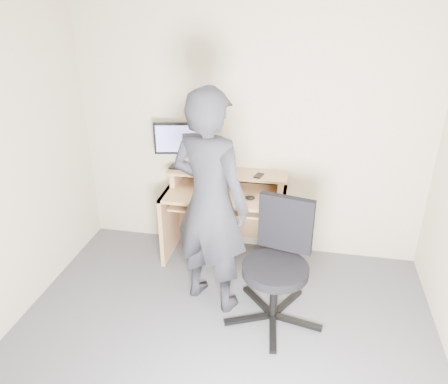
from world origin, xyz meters
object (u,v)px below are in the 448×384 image
(monitor, at_px, (179,141))
(person, at_px, (210,203))
(desk, at_px, (226,207))
(office_chair, at_px, (279,259))

(monitor, xyz_separation_m, person, (0.50, -0.85, -0.22))
(desk, bearing_deg, office_chair, -54.78)
(desk, distance_m, office_chair, 1.05)
(monitor, relative_size, office_chair, 0.48)
(monitor, distance_m, office_chair, 1.58)
(office_chair, bearing_deg, monitor, 151.54)
(desk, height_order, person, person)
(desk, distance_m, monitor, 0.82)
(desk, xyz_separation_m, person, (0.01, -0.77, 0.43))
(office_chair, bearing_deg, desk, 137.47)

